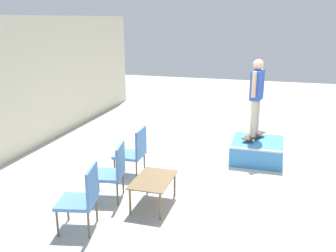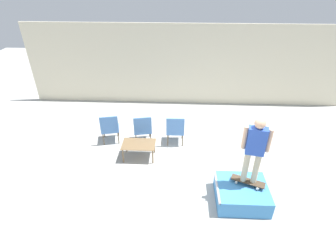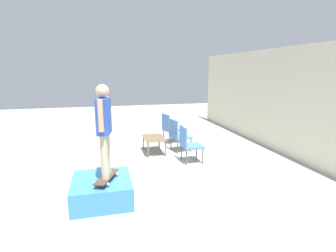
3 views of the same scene
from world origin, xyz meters
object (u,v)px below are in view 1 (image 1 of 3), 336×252
object	(u,v)px
person_skater	(257,92)
patio_chair_right	(134,150)
coffee_table	(153,182)
patio_chair_center	(112,170)
skateboard_on_ramp	(254,136)
patio_chair_left	(83,196)
skate_ramp_box	(257,151)

from	to	relation	value
person_skater	patio_chair_right	bearing A→B (deg)	140.43
coffee_table	patio_chair_center	bearing A→B (deg)	88.48
coffee_table	patio_chair_right	distance (m)	1.23
patio_chair_center	patio_chair_right	xyz separation A→B (m)	(0.97, -0.00, 0.00)
skateboard_on_ramp	coffee_table	distance (m)	3.02
coffee_table	patio_chair_left	world-z (taller)	patio_chair_left
skateboard_on_ramp	patio_chair_center	bearing A→B (deg)	164.22
skateboard_on_ramp	patio_chair_right	size ratio (longest dim) A/B	0.79
person_skater	patio_chair_left	world-z (taller)	person_skater
person_skater	coffee_table	world-z (taller)	person_skater
patio_chair_left	patio_chair_center	distance (m)	0.99
patio_chair_left	patio_chair_center	world-z (taller)	same
skateboard_on_ramp	coffee_table	world-z (taller)	skateboard_on_ramp
person_skater	coffee_table	bearing A→B (deg)	164.33
skate_ramp_box	person_skater	distance (m)	1.26
coffee_table	patio_chair_center	xyz separation A→B (m)	(0.02, 0.72, 0.12)
skateboard_on_ramp	patio_chair_right	xyz separation A→B (m)	(-1.69, 2.10, 0.03)
skateboard_on_ramp	patio_chair_left	distance (m)	4.21
skateboard_on_ramp	patio_chair_right	world-z (taller)	patio_chair_right
coffee_table	patio_chair_left	size ratio (longest dim) A/B	0.95
skateboard_on_ramp	patio_chair_left	world-z (taller)	patio_chair_left
skate_ramp_box	patio_chair_right	size ratio (longest dim) A/B	1.22
person_skater	patio_chair_center	distance (m)	3.52
patio_chair_left	skateboard_on_ramp	bearing A→B (deg)	137.42
skate_ramp_box	patio_chair_left	bearing A→B (deg)	148.05
skate_ramp_box	patio_chair_center	xyz separation A→B (m)	(-2.54, 2.20, 0.32)
person_skater	patio_chair_left	xyz separation A→B (m)	(-3.65, 2.10, -0.93)
patio_chair_left	patio_chair_right	world-z (taller)	same
person_skater	coffee_table	distance (m)	3.19
person_skater	patio_chair_left	bearing A→B (deg)	161.67
patio_chair_center	patio_chair_left	bearing A→B (deg)	-11.15
skate_ramp_box	skateboard_on_ramp	bearing A→B (deg)	37.85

